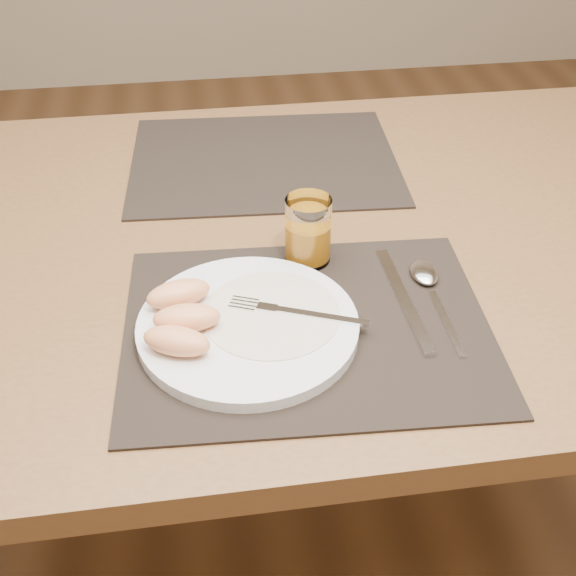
{
  "coord_description": "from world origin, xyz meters",
  "views": [
    {
      "loc": [
        -0.11,
        -0.88,
        1.34
      ],
      "look_at": [
        -0.01,
        -0.16,
        0.77
      ],
      "focal_mm": 45.0,
      "sensor_mm": 36.0,
      "label": 1
    }
  ],
  "objects_px": {
    "table": "(278,276)",
    "plate": "(248,326)",
    "fork": "(286,311)",
    "spoon": "(427,279)",
    "knife": "(408,307)",
    "juice_glass": "(308,233)",
    "placemat_far": "(264,160)",
    "placemat_near": "(307,327)"
  },
  "relations": [
    {
      "from": "plate",
      "to": "knife",
      "type": "xyz_separation_m",
      "value": [
        0.21,
        0.01,
        -0.01
      ]
    },
    {
      "from": "placemat_far",
      "to": "fork",
      "type": "bearing_deg",
      "value": -93.05
    },
    {
      "from": "placemat_far",
      "to": "juice_glass",
      "type": "height_order",
      "value": "juice_glass"
    },
    {
      "from": "table",
      "to": "plate",
      "type": "distance_m",
      "value": 0.25
    },
    {
      "from": "placemat_near",
      "to": "plate",
      "type": "height_order",
      "value": "plate"
    },
    {
      "from": "table",
      "to": "placemat_far",
      "type": "height_order",
      "value": "placemat_far"
    },
    {
      "from": "knife",
      "to": "spoon",
      "type": "xyz_separation_m",
      "value": [
        0.04,
        0.05,
        0.0
      ]
    },
    {
      "from": "table",
      "to": "plate",
      "type": "relative_size",
      "value": 5.19
    },
    {
      "from": "fork",
      "to": "spoon",
      "type": "height_order",
      "value": "fork"
    },
    {
      "from": "knife",
      "to": "juice_glass",
      "type": "relative_size",
      "value": 2.32
    },
    {
      "from": "fork",
      "to": "placemat_near",
      "type": "bearing_deg",
      "value": -23.08
    },
    {
      "from": "placemat_far",
      "to": "juice_glass",
      "type": "bearing_deg",
      "value": -85.14
    },
    {
      "from": "juice_glass",
      "to": "plate",
      "type": "bearing_deg",
      "value": -124.7
    },
    {
      "from": "table",
      "to": "plate",
      "type": "xyz_separation_m",
      "value": [
        -0.07,
        -0.22,
        0.1
      ]
    },
    {
      "from": "table",
      "to": "fork",
      "type": "bearing_deg",
      "value": -94.86
    },
    {
      "from": "knife",
      "to": "spoon",
      "type": "bearing_deg",
      "value": 51.0
    },
    {
      "from": "fork",
      "to": "plate",
      "type": "bearing_deg",
      "value": -167.31
    },
    {
      "from": "plate",
      "to": "fork",
      "type": "xyz_separation_m",
      "value": [
        0.05,
        0.01,
        0.01
      ]
    },
    {
      "from": "table",
      "to": "knife",
      "type": "bearing_deg",
      "value": -56.11
    },
    {
      "from": "fork",
      "to": "spoon",
      "type": "xyz_separation_m",
      "value": [
        0.2,
        0.05,
        -0.01
      ]
    },
    {
      "from": "placemat_near",
      "to": "juice_glass",
      "type": "relative_size",
      "value": 4.75
    },
    {
      "from": "juice_glass",
      "to": "table",
      "type": "bearing_deg",
      "value": 110.82
    },
    {
      "from": "plate",
      "to": "knife",
      "type": "bearing_deg",
      "value": 3.8
    },
    {
      "from": "plate",
      "to": "juice_glass",
      "type": "bearing_deg",
      "value": 55.3
    },
    {
      "from": "fork",
      "to": "placemat_far",
      "type": "bearing_deg",
      "value": 86.95
    },
    {
      "from": "spoon",
      "to": "placemat_near",
      "type": "bearing_deg",
      "value": -159.94
    },
    {
      "from": "knife",
      "to": "juice_glass",
      "type": "height_order",
      "value": "juice_glass"
    },
    {
      "from": "table",
      "to": "fork",
      "type": "relative_size",
      "value": 8.34
    },
    {
      "from": "plate",
      "to": "spoon",
      "type": "relative_size",
      "value": 1.41
    },
    {
      "from": "spoon",
      "to": "table",
      "type": "bearing_deg",
      "value": 138.67
    },
    {
      "from": "knife",
      "to": "juice_glass",
      "type": "xyz_separation_m",
      "value": [
        -0.11,
        0.13,
        0.04
      ]
    },
    {
      "from": "table",
      "to": "placemat_near",
      "type": "height_order",
      "value": "placemat_near"
    },
    {
      "from": "spoon",
      "to": "juice_glass",
      "type": "xyz_separation_m",
      "value": [
        -0.15,
        0.08,
        0.04
      ]
    },
    {
      "from": "placemat_near",
      "to": "plate",
      "type": "xyz_separation_m",
      "value": [
        -0.07,
        -0.0,
        0.01
      ]
    },
    {
      "from": "table",
      "to": "placemat_near",
      "type": "relative_size",
      "value": 3.11
    },
    {
      "from": "placemat_far",
      "to": "knife",
      "type": "xyz_separation_m",
      "value": [
        0.13,
        -0.43,
        0.0
      ]
    },
    {
      "from": "placemat_far",
      "to": "knife",
      "type": "distance_m",
      "value": 0.45
    },
    {
      "from": "table",
      "to": "placemat_near",
      "type": "bearing_deg",
      "value": -88.17
    },
    {
      "from": "placemat_near",
      "to": "spoon",
      "type": "relative_size",
      "value": 2.36
    },
    {
      "from": "table",
      "to": "fork",
      "type": "distance_m",
      "value": 0.24
    },
    {
      "from": "fork",
      "to": "spoon",
      "type": "bearing_deg",
      "value": 14.85
    },
    {
      "from": "placemat_near",
      "to": "fork",
      "type": "bearing_deg",
      "value": 156.92
    }
  ]
}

